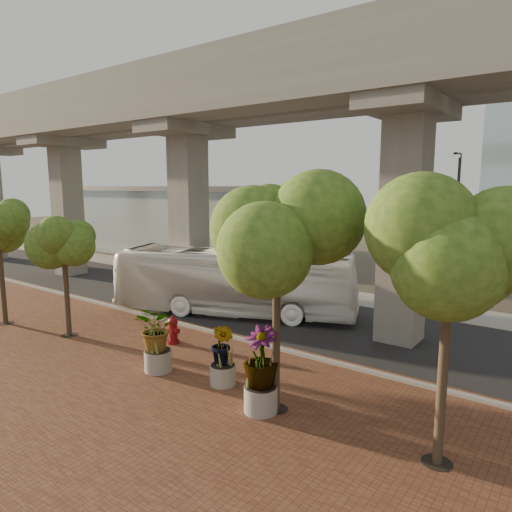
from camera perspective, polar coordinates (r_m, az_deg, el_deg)
The scene contains 17 objects.
ground at distance 21.08m, azimuth -0.27°, elevation -8.74°, with size 160.00×160.00×0.00m, color #3B362B.
brick_plaza at distance 15.83m, azimuth -18.56°, elevation -15.22°, with size 70.00×13.00×0.06m, color brown.
asphalt_road at distance 22.64m, azimuth 2.79°, elevation -7.45°, with size 90.00×8.00×0.04m, color black.
curb_strip at distance 19.57m, azimuth -3.84°, elevation -9.91°, with size 70.00×0.25×0.16m, color gray.
far_sidewalk at distance 27.23m, azimuth 9.26°, elevation -4.74°, with size 90.00×3.00×0.06m, color gray.
transit_viaduct at distance 21.76m, azimuth 2.93°, elevation 11.25°, with size 72.00×5.60×12.40m.
station_pavilion at distance 45.46m, azimuth -8.43°, elevation 4.75°, with size 23.00×13.00×6.30m.
transit_bus at distance 22.56m, azimuth -2.73°, elevation -3.18°, with size 2.82×12.00×3.35m, color white.
fire_hydrant at distance 18.86m, azimuth -10.32°, elevation -9.09°, with size 0.57×0.51×1.14m.
planter_front at distance 16.01m, azimuth -12.26°, elevation -9.26°, with size 2.07×2.07×2.27m.
planter_right at distance 12.94m, azimuth 0.60°, elevation -12.96°, with size 2.31×2.31×2.46m.
planter_left at distance 14.73m, azimuth -4.20°, elevation -11.33°, with size 1.84×1.84×2.02m.
street_tree_near_west at distance 20.36m, azimuth -22.96°, elevation 1.79°, with size 3.03×3.03×5.46m.
street_tree_near_east at distance 12.25m, azimuth 2.63°, elevation 2.25°, with size 3.98×3.98×6.73m.
street_tree_far_east at distance 10.58m, azimuth 23.13°, elevation -0.22°, with size 3.73×3.73×6.49m.
streetlamp_west at distance 30.74m, azimuth -6.64°, elevation 5.81°, with size 0.41×1.19×8.19m.
streetlamp_east at distance 23.38m, azimuth 23.63°, elevation 3.62°, with size 0.39×1.13×7.78m.
Camera 1 is at (12.05, -16.09, 6.35)m, focal length 32.00 mm.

